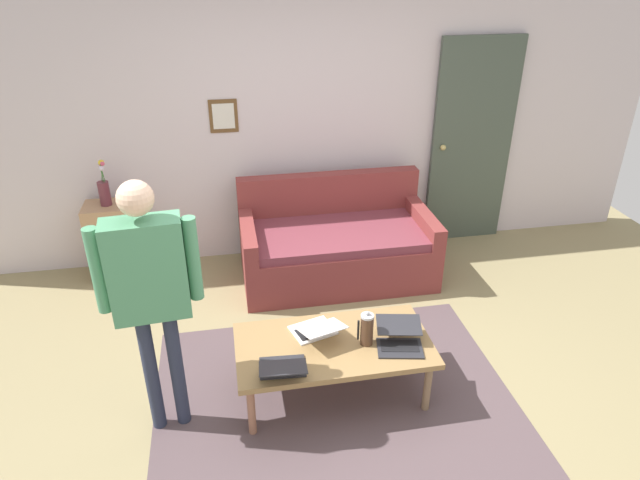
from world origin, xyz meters
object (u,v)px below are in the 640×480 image
object	(u,v)px
interior_door	(471,144)
person_standing	(149,281)
french_press	(367,329)
flower_vase	(104,189)
couch	(336,245)
coffee_table	(334,348)
laptop_center	(399,340)
side_shelf	(114,241)
laptop_left	(316,330)
laptop_right	(283,367)

from	to	relation	value
interior_door	person_standing	bearing A→B (deg)	36.73
french_press	flower_vase	distance (m)	2.72
couch	coffee_table	distance (m)	1.60
laptop_center	french_press	size ratio (longest dim) A/B	1.45
side_shelf	flower_vase	world-z (taller)	flower_vase
coffee_table	flower_vase	bearing A→B (deg)	-48.84
flower_vase	laptop_left	bearing A→B (deg)	131.07
interior_door	couch	world-z (taller)	interior_door
laptop_left	flower_vase	bearing A→B (deg)	-48.93
french_press	laptop_center	bearing A→B (deg)	164.69
side_shelf	coffee_table	bearing A→B (deg)	131.22
coffee_table	laptop_right	distance (m)	0.44
couch	french_press	size ratio (longest dim) A/B	6.75
interior_door	side_shelf	distance (m)	3.55
laptop_left	person_standing	world-z (taller)	person_standing
side_shelf	person_standing	xyz separation A→B (m)	(-0.58, 1.99, 0.72)
coffee_table	laptop_left	xyz separation A→B (m)	(0.10, -0.11, 0.09)
coffee_table	laptop_center	bearing A→B (deg)	166.85
laptop_center	flower_vase	distance (m)	2.92
couch	laptop_left	size ratio (longest dim) A/B	4.04
interior_door	flower_vase	world-z (taller)	interior_door
interior_door	laptop_right	xyz separation A→B (m)	(2.18, 2.31, -0.56)
interior_door	french_press	distance (m)	2.70
laptop_center	laptop_right	size ratio (longest dim) A/B	1.08
laptop_center	side_shelf	distance (m)	2.89
laptop_right	side_shelf	size ratio (longest dim) A/B	0.47
laptop_center	person_standing	bearing A→B (deg)	-0.42
laptop_center	flower_vase	xyz separation A→B (m)	(2.08, -2.00, 0.41)
coffee_table	laptop_right	size ratio (longest dim) A/B	3.80
person_standing	flower_vase	bearing A→B (deg)	-73.83
laptop_left	laptop_center	world-z (taller)	laptop_left
coffee_table	flower_vase	world-z (taller)	flower_vase
couch	side_shelf	world-z (taller)	couch
interior_door	side_shelf	xyz separation A→B (m)	(3.48, 0.18, -0.66)
laptop_right	side_shelf	bearing A→B (deg)	-58.58
couch	side_shelf	bearing A→B (deg)	-9.70
flower_vase	interior_door	bearing A→B (deg)	-177.09
laptop_center	laptop_right	xyz separation A→B (m)	(0.79, 0.13, -0.00)
laptop_center	side_shelf	size ratio (longest dim) A/B	0.51
coffee_table	person_standing	bearing A→B (deg)	4.59
coffee_table	french_press	world-z (taller)	french_press
interior_door	person_standing	size ratio (longest dim) A/B	1.22
laptop_right	flower_vase	bearing A→B (deg)	-58.65
laptop_center	french_press	world-z (taller)	french_press
french_press	flower_vase	bearing A→B (deg)	-46.03
interior_door	couch	xyz separation A→B (m)	(1.47, 0.52, -0.72)
laptop_left	side_shelf	distance (m)	2.38
side_shelf	french_press	bearing A→B (deg)	134.02
laptop_right	french_press	size ratio (longest dim) A/B	1.34
interior_door	person_standing	distance (m)	3.62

